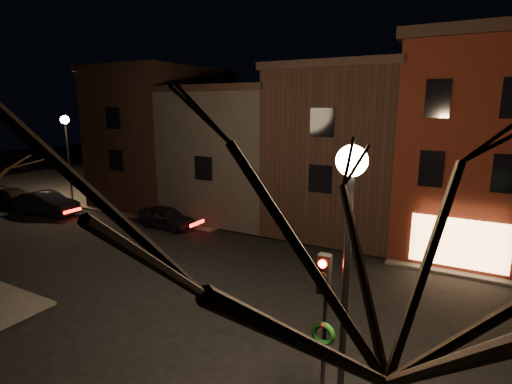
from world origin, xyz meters
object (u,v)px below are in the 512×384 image
Objects in this scene: bare_tree_right at (400,205)px; parked_car_a at (166,217)px; street_lamp_near at (349,218)px; parked_car_c at (15,198)px; street_lamp_far at (66,135)px; traffic_signal at (324,311)px; parked_car_b at (46,203)px.

bare_tree_right is 2.18× the size of parked_car_a.
parked_car_a is at bearing 143.39° from street_lamp_near.
bare_tree_right is at bearing -115.29° from parked_car_c.
street_lamp_far is 30.32m from bare_tree_right.
street_lamp_far is 1.60× the size of traffic_signal.
street_lamp_near is 18.18m from parked_car_a.
street_lamp_near is at bearing -111.62° from parked_car_c.
traffic_signal is 4.87m from bare_tree_right.
street_lamp_far is at bearing 20.09° from parked_car_b.
parked_car_c is at bearing 161.81° from street_lamp_near.
traffic_signal is at bearing 122.41° from bare_tree_right.
bare_tree_right reaches higher than street_lamp_far.
bare_tree_right is at bearing -126.32° from parked_car_a.
parked_car_b is (-9.32, -1.62, 0.12)m from parked_car_a.
street_lamp_near is at bearing -118.34° from parked_car_b.
parked_car_c is (-26.68, 8.47, -2.12)m from traffic_signal.
bare_tree_right is (26.50, -14.70, 0.97)m from street_lamp_far.
street_lamp_far reaches higher than parked_car_c.
traffic_signal is 0.86× the size of parked_car_c.
parked_car_b is (1.75, -3.32, -4.40)m from street_lamp_far.
street_lamp_near reaches higher than parked_car_c.
parked_car_b is (-22.85, 8.38, -2.03)m from traffic_signal.
parked_car_a is (-13.53, 10.01, -2.14)m from traffic_signal.
traffic_signal is 16.97m from parked_car_a.
traffic_signal reaches higher than parked_car_b.
traffic_signal is at bearing 140.63° from street_lamp_near.
parked_car_b is at bearing 103.67° from parked_car_a.
parked_car_c is (-28.58, 11.47, -5.46)m from bare_tree_right.
bare_tree_right reaches higher than traffic_signal.
traffic_signal is 24.43m from parked_car_b.
parked_car_b is at bearing 159.86° from traffic_signal.
street_lamp_near is at bearing 117.47° from bare_tree_right.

